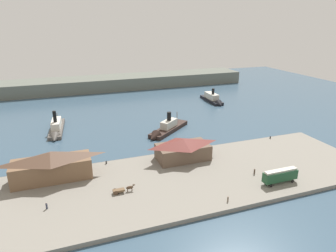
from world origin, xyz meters
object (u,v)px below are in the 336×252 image
pedestrian_standing_center (294,173)px  street_tram (280,175)px  ferry_shed_west_terminal (183,149)px  mooring_post_east (106,162)px  horse_cart (123,189)px  mooring_post_center_west (270,137)px  pedestrian_by_tram (228,199)px  ferry_moored_east (165,130)px  pedestrian_at_waters_edge (47,206)px  pedestrian_near_east_shed (254,172)px  ferry_approaching_west (213,99)px  ferry_shed_central_terminal (52,165)px  ferry_near_quay (56,129)px

pedestrian_standing_center → street_tram: bearing=-162.3°
ferry_shed_west_terminal → mooring_post_east: bearing=168.4°
horse_cart → mooring_post_center_west: bearing=16.9°
horse_cart → pedestrian_by_tram: (24.02, -13.10, -0.23)m
pedestrian_by_tram → ferry_moored_east: bearing=87.6°
ferry_shed_west_terminal → ferry_moored_east: 28.00m
pedestrian_at_waters_edge → pedestrian_near_east_shed: 57.64m
street_tram → ferry_approaching_west: 91.79m
ferry_shed_central_terminal → pedestrian_at_waters_edge: bearing=-95.6°
ferry_shed_central_terminal → ferry_approaching_west: ferry_shed_central_terminal is taller
pedestrian_at_waters_edge → pedestrian_near_east_shed: size_ratio=0.99×
ferry_near_quay → ferry_moored_east: bearing=-20.2°
horse_cart → pedestrian_standing_center: size_ratio=3.41×
pedestrian_by_tram → ferry_moored_east: ferry_moored_east is taller
street_tram → pedestrian_near_east_shed: size_ratio=5.80×
horse_cart → ferry_shed_central_terminal: bearing=141.1°
ferry_approaching_west → pedestrian_near_east_shed: bearing=-109.8°
street_tram → ferry_moored_east: 53.54m
ferry_near_quay → pedestrian_standing_center: bearing=-44.6°
pedestrian_by_tram → ferry_shed_central_terminal: bearing=146.8°
horse_cart → mooring_post_center_west: (61.30, 18.67, -0.47)m
pedestrian_at_waters_edge → mooring_post_east: 26.06m
horse_cart → mooring_post_center_west: 64.08m
mooring_post_center_west → ferry_near_quay: bearing=153.9°
street_tram → pedestrian_at_waters_edge: (-61.14, 8.97, -1.62)m
ferry_shed_central_terminal → mooring_post_center_west: ferry_shed_central_terminal is taller
street_tram → horse_cart: size_ratio=1.74×
pedestrian_at_waters_edge → ferry_approaching_west: 117.50m
street_tram → ferry_moored_east: size_ratio=0.45×
ferry_shed_central_terminal → mooring_post_east: bearing=15.6°
ferry_shed_west_terminal → pedestrian_by_tram: (1.29, -26.58, -2.89)m
pedestrian_by_tram → ferry_shed_west_terminal: bearing=92.8°
mooring_post_center_west → ferry_shed_west_terminal: bearing=-172.3°
ferry_shed_west_terminal → ferry_moored_east: bearing=82.7°
ferry_shed_central_terminal → pedestrian_near_east_shed: bearing=-17.1°
pedestrian_near_east_shed → ferry_near_quay: 81.40m
mooring_post_center_west → ferry_moored_east: 41.59m
ferry_approaching_west → ferry_shed_west_terminal: bearing=-125.0°
pedestrian_near_east_shed → ferry_moored_east: size_ratio=0.08×
ferry_shed_west_terminal → pedestrian_by_tram: size_ratio=11.35×
street_tram → horse_cart: bearing=166.7°
pedestrian_near_east_shed → pedestrian_by_tram: bearing=-146.2°
ferry_moored_east → ferry_approaching_west: size_ratio=1.03×
ferry_shed_central_terminal → mooring_post_east: size_ratio=24.44×
horse_cart → ferry_moored_east: 48.74m
pedestrian_standing_center → pedestrian_by_tram: bearing=-168.1°
pedestrian_near_east_shed → street_tram: bearing=-62.3°
ferry_shed_west_terminal → street_tram: (19.58, -23.45, -1.16)m
ferry_shed_west_terminal → ferry_approaching_west: 78.99m
pedestrian_standing_center → mooring_post_center_west: 29.07m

